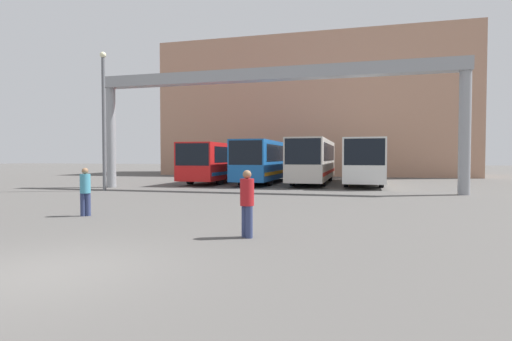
{
  "coord_description": "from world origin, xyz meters",
  "views": [
    {
      "loc": [
        5.2,
        -5.63,
        1.98
      ],
      "look_at": [
        -1.12,
        18.85,
        1.13
      ],
      "focal_mm": 28.0,
      "sensor_mm": 36.0,
      "label": 1
    }
  ],
  "objects": [
    {
      "name": "bus_slot_0",
      "position": [
        -5.51,
        24.06,
        1.73
      ],
      "size": [
        2.62,
        10.45,
        3.0
      ],
      "color": "red",
      "rests_on": "ground"
    },
    {
      "name": "overhead_gantry",
      "position": [
        0.0,
        17.32,
        5.83
      ],
      "size": [
        21.7,
        0.8,
        7.17
      ],
      "color": "gray",
      "rests_on": "ground"
    },
    {
      "name": "bus_slot_2",
      "position": [
        1.84,
        24.91,
        1.87
      ],
      "size": [
        2.46,
        12.14,
        3.25
      ],
      "color": "beige",
      "rests_on": "ground"
    },
    {
      "name": "pedestrian_near_left",
      "position": [
        2.54,
        3.77,
        0.88
      ],
      "size": [
        0.35,
        0.35,
        1.66
      ],
      "rotation": [
        0.0,
        0.0,
        5.64
      ],
      "color": "navy",
      "rests_on": "ground"
    },
    {
      "name": "pedestrian_mid_right",
      "position": [
        -3.7,
        5.87,
        0.86
      ],
      "size": [
        0.34,
        0.34,
        1.62
      ],
      "rotation": [
        0.0,
        0.0,
        3.76
      ],
      "color": "navy",
      "rests_on": "ground"
    },
    {
      "name": "bus_slot_3",
      "position": [
        5.51,
        24.79,
        1.84
      ],
      "size": [
        2.6,
        11.91,
        3.19
      ],
      "color": "silver",
      "rests_on": "ground"
    },
    {
      "name": "bus_slot_1",
      "position": [
        -1.84,
        24.62,
        1.82
      ],
      "size": [
        2.44,
        11.57,
        3.16
      ],
      "color": "#1959A5",
      "rests_on": "ground"
    },
    {
      "name": "building_backdrop",
      "position": [
        0.0,
        41.25,
        7.37
      ],
      "size": [
        32.98,
        12.0,
        14.74
      ],
      "color": "tan",
      "rests_on": "ground"
    },
    {
      "name": "ground_plane",
      "position": [
        0.0,
        0.0,
        0.0
      ],
      "size": [
        200.0,
        200.0,
        0.0
      ],
      "primitive_type": "plane",
      "color": "#514F4C"
    },
    {
      "name": "lamp_post",
      "position": [
        -9.33,
        14.86,
        4.43
      ],
      "size": [
        0.36,
        0.36,
        8.13
      ],
      "color": "#595B60",
      "rests_on": "ground"
    }
  ]
}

